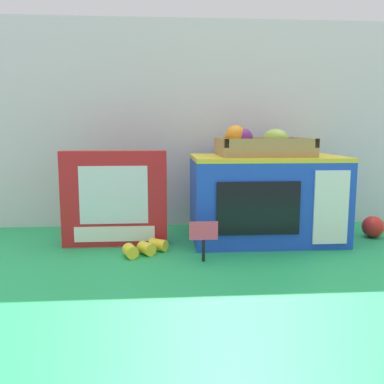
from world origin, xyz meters
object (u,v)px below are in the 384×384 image
Objects in this scene: food_groups_crate at (260,146)px; loose_toy_banana at (145,248)px; price_sign at (204,235)px; loose_toy_apple at (373,227)px; cookie_set_box at (115,199)px; toy_microwave at (266,198)px.

food_groups_crate is 2.12× the size of loose_toy_banana.
price_sign reaches higher than loose_toy_apple.
cookie_set_box is at bearing -178.09° from loose_toy_apple.
price_sign is (-0.20, -0.20, -0.06)m from toy_microwave.
toy_microwave is at bearing 20.12° from loose_toy_banana.
loose_toy_banana is at bearing -169.58° from loose_toy_apple.
toy_microwave is 0.34m from loose_toy_apple.
price_sign is 0.83× the size of loose_toy_banana.
cookie_set_box reaches higher than price_sign.
toy_microwave is 0.29m from price_sign.
price_sign is (0.23, -0.17, -0.06)m from cookie_set_box.
cookie_set_box is at bearing 143.60° from price_sign.
loose_toy_banana is at bearing 153.78° from price_sign.
toy_microwave reaches higher than price_sign.
toy_microwave is at bearing 179.54° from loose_toy_apple.
food_groups_crate is 0.44m from loose_toy_banana.
cookie_set_box is 2.88× the size of price_sign.
food_groups_crate is at bearing 5.36° from cookie_set_box.
loose_toy_apple is (0.33, -0.00, -0.09)m from toy_microwave.
food_groups_crate is at bearing 177.76° from loose_toy_apple.
toy_microwave is 0.38m from loose_toy_banana.
cookie_set_box reaches higher than toy_microwave.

